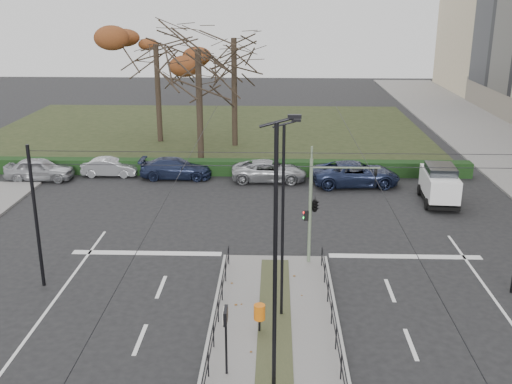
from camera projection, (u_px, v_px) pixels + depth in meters
ground at (275, 313)px, 22.66m from camera, size 140.00×140.00×0.00m
median_island at (275, 348)px, 20.26m from camera, size 4.40×15.00×0.14m
park at (209, 131)px, 53.25m from camera, size 38.00×26.00×0.10m
hedge at (187, 167)px, 40.37m from camera, size 38.00×1.00×1.00m
median_railing at (275, 326)px, 19.89m from camera, size 4.14×13.24×0.92m
catenary at (276, 214)px, 23.14m from camera, size 20.00×34.00×6.00m
traffic_light at (317, 203)px, 25.91m from camera, size 3.23×1.85×4.74m
litter_bin at (259, 313)px, 20.94m from camera, size 0.40×0.40×1.03m
info_panel at (226, 323)px, 18.25m from camera, size 0.13×0.59×2.27m
streetlamp_median_near at (276, 261)px, 16.68m from camera, size 0.70×0.14×8.38m
streetlamp_median_far at (283, 220)px, 21.16m from camera, size 0.62×0.13×7.37m
parked_car_first at (39, 169)px, 38.95m from camera, size 4.41×1.88×1.49m
parked_car_second at (110, 167)px, 39.93m from camera, size 3.69×1.30×1.21m
parked_car_third at (176, 168)px, 39.40m from camera, size 4.70×1.93×1.36m
parked_car_fourth at (269, 171)px, 38.82m from camera, size 4.86×2.25×1.35m
white_van at (439, 183)px, 34.54m from camera, size 2.13×4.18×2.23m
rust_tree at (156, 45)px, 47.08m from camera, size 8.41×8.41×10.20m
bare_tree_center at (234, 46)px, 45.66m from camera, size 6.16×6.16×11.12m
bare_tree_near at (198, 58)px, 39.99m from camera, size 7.04×7.04×10.65m
parked_car_fifth at (356, 174)px, 37.86m from camera, size 5.71×2.98×1.53m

